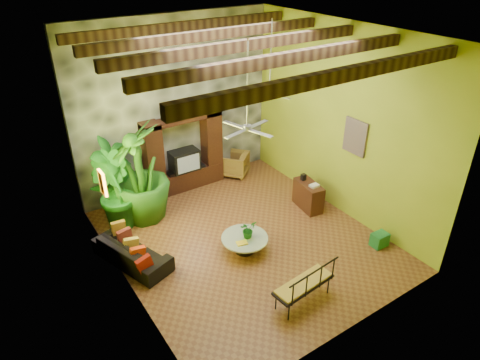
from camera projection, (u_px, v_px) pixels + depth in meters
ground at (244, 239)px, 10.81m from camera, size 7.00×7.00×0.00m
ceiling at (245, 34)px, 8.36m from camera, size 6.00×7.00×0.02m
back_wall at (175, 106)px, 12.12m from camera, size 6.00×0.02×5.00m
left_wall at (114, 187)px, 8.13m from camera, size 0.02×7.00×5.00m
right_wall at (340, 122)px, 11.04m from camera, size 0.02×7.00×5.00m
stone_accent_wall at (176, 106)px, 12.07m from camera, size 5.98×0.10×4.98m
ceiling_beams at (245, 45)px, 8.47m from camera, size 5.95×5.36×0.22m
entertainment_center at (184, 159)px, 12.61m from camera, size 2.40×0.55×2.30m
ceiling_fan_front at (247, 119)px, 8.76m from camera, size 1.28×1.28×1.86m
ceiling_fan_back at (270, 85)px, 10.79m from camera, size 1.28×1.28×1.86m
wall_art_mask at (102, 183)px, 9.07m from camera, size 0.06×0.32×0.55m
wall_art_painting at (355, 137)px, 10.68m from camera, size 0.06×0.70×0.90m
sofa at (132, 252)px, 9.90m from camera, size 1.38×2.16×0.59m
wicker_armchair at (234, 164)px, 13.61m from camera, size 1.14×1.14×0.75m
tall_plant_a at (116, 179)px, 11.16m from camera, size 1.46×1.31×2.30m
tall_plant_b at (114, 192)px, 10.83m from camera, size 1.35×1.43×2.05m
tall_plant_c at (140, 173)px, 11.02m from camera, size 2.02×2.02×2.69m
coffee_table at (245, 242)px, 10.28m from camera, size 1.13×1.13×0.40m
centerpiece_plant at (248, 230)px, 10.13m from camera, size 0.45×0.42×0.42m
yellow_tray at (242, 243)px, 10.00m from camera, size 0.29×0.24×0.03m
iron_bench at (306, 283)px, 8.63m from camera, size 1.42×0.63×0.57m
side_console at (308, 196)px, 11.90m from camera, size 0.58×1.02×0.77m
green_bin at (380, 240)px, 10.50m from camera, size 0.41×0.32×0.35m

